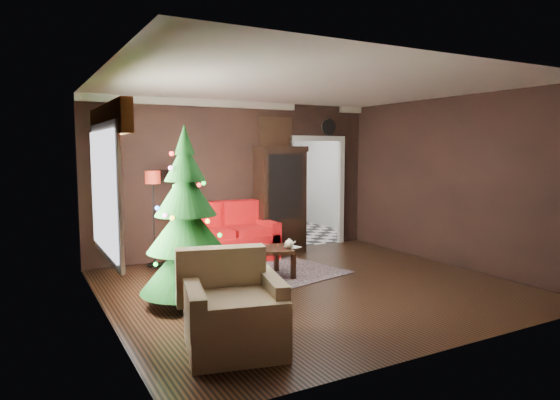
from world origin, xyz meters
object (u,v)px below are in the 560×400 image
loveseat (228,232)px  christmas_tree (186,222)px  armchair (234,304)px  kitchen_table (275,220)px  teapot (289,244)px  curio_cabinet (280,202)px  wall_clock (328,127)px  floor_lamp (154,219)px  coffee_table (257,263)px

loveseat → christmas_tree: bearing=-124.7°
armchair → kitchen_table: armchair is taller
loveseat → armchair: loveseat is taller
loveseat → teapot: bearing=-79.2°
christmas_tree → kitchen_table: size_ratio=2.96×
teapot → curio_cabinet: bearing=65.1°
teapot → wall_clock: bearing=44.4°
floor_lamp → teapot: floor_lamp is taller
christmas_tree → floor_lamp: bearing=87.3°
christmas_tree → curio_cabinet: bearing=41.2°
loveseat → christmas_tree: christmas_tree is taller
armchair → curio_cabinet: bearing=69.3°
floor_lamp → christmas_tree: size_ratio=0.69×
coffee_table → wall_clock: (2.45, 1.75, 2.14)m
coffee_table → kitchen_table: size_ratio=1.37×
armchair → christmas_tree: bearing=102.2°
loveseat → floor_lamp: floor_lamp is taller
christmas_tree → armchair: bearing=-91.2°
floor_lamp → wall_clock: 3.98m
teapot → christmas_tree: bearing=-166.8°
teapot → wall_clock: 3.40m
armchair → teapot: 2.61m
floor_lamp → wall_clock: wall_clock is taller
wall_clock → kitchen_table: 2.43m
curio_cabinet → armchair: bearing=-124.2°
loveseat → wall_clock: size_ratio=5.31×
curio_cabinet → kitchen_table: 1.67m
teapot → wall_clock: size_ratio=0.48×
floor_lamp → curio_cabinet: bearing=5.8°
floor_lamp → coffee_table: size_ratio=1.49×
coffee_table → kitchen_table: (1.90, 3.00, 0.13)m
coffee_table → teapot: size_ratio=6.68×
armchair → loveseat: bearing=81.7°
christmas_tree → wall_clock: (3.73, 2.40, 1.33)m
loveseat → kitchen_table: 2.45m
curio_cabinet → armchair: size_ratio=1.95×
floor_lamp → kitchen_table: size_ratio=2.04×
loveseat → floor_lamp: bearing=-178.7°
floor_lamp → teapot: (1.60, -1.57, -0.28)m
floor_lamp → loveseat: bearing=1.3°
floor_lamp → armchair: 3.55m
curio_cabinet → wall_clock: size_ratio=5.94×
christmas_tree → wall_clock: size_ratio=6.94×
kitchen_table → wall_clock: bearing=-66.3°
kitchen_table → armchair: bearing=-121.7°
wall_clock → kitchen_table: (-0.55, 1.25, -2.00)m
christmas_tree → armchair: christmas_tree is taller
armchair → wall_clock: bearing=59.9°
christmas_tree → coffee_table: size_ratio=2.16×
armchair → coffee_table: 2.57m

